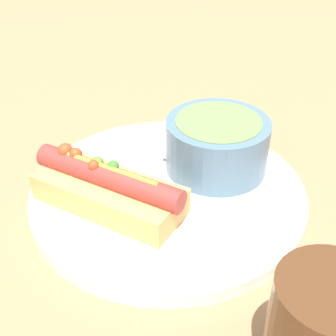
# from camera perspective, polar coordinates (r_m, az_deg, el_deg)

# --- Properties ---
(ground_plane) EXTENTS (4.00, 4.00, 0.00)m
(ground_plane) POSITION_cam_1_polar(r_m,az_deg,el_deg) (0.51, 0.00, -3.86)
(ground_plane) COLOR #93704C
(dinner_plate) EXTENTS (0.30, 0.30, 0.02)m
(dinner_plate) POSITION_cam_1_polar(r_m,az_deg,el_deg) (0.51, 0.00, -3.17)
(dinner_plate) COLOR white
(dinner_plate) RESTS_ON ground_plane
(hot_dog) EXTENTS (0.17, 0.12, 0.06)m
(hot_dog) POSITION_cam_1_polar(r_m,az_deg,el_deg) (0.47, -7.30, -2.51)
(hot_dog) COLOR tan
(hot_dog) RESTS_ON dinner_plate
(soup_bowl) EXTENTS (0.11, 0.11, 0.06)m
(soup_bowl) POSITION_cam_1_polar(r_m,az_deg,el_deg) (0.53, 5.71, 3.29)
(soup_bowl) COLOR slate
(soup_bowl) RESTS_ON dinner_plate
(spoon) EXTENTS (0.03, 0.17, 0.01)m
(spoon) POSITION_cam_1_polar(r_m,az_deg,el_deg) (0.55, -0.88, 1.23)
(spoon) COLOR #B7B7BC
(spoon) RESTS_ON dinner_plate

